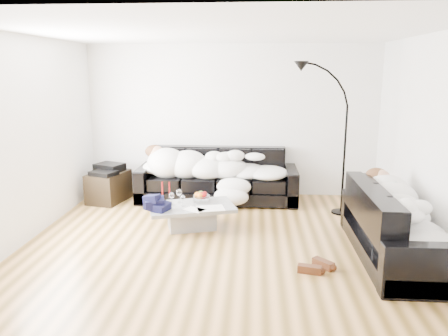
# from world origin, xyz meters

# --- Properties ---
(ground) EXTENTS (5.00, 5.00, 0.00)m
(ground) POSITION_xyz_m (0.00, 0.00, 0.00)
(ground) COLOR brown
(ground) RESTS_ON ground
(wall_back) EXTENTS (5.00, 0.02, 2.60)m
(wall_back) POSITION_xyz_m (0.00, 2.25, 1.30)
(wall_back) COLOR silver
(wall_back) RESTS_ON ground
(wall_left) EXTENTS (0.02, 4.50, 2.60)m
(wall_left) POSITION_xyz_m (-2.50, 0.00, 1.30)
(wall_left) COLOR silver
(wall_left) RESTS_ON ground
(wall_right) EXTENTS (0.02, 4.50, 2.60)m
(wall_right) POSITION_xyz_m (2.50, 0.00, 1.30)
(wall_right) COLOR silver
(wall_right) RESTS_ON ground
(ceiling) EXTENTS (5.00, 5.00, 0.00)m
(ceiling) POSITION_xyz_m (0.00, 0.00, 2.60)
(ceiling) COLOR white
(ceiling) RESTS_ON ground
(sofa_back) EXTENTS (2.65, 0.92, 0.87)m
(sofa_back) POSITION_xyz_m (-0.22, 1.80, 0.43)
(sofa_back) COLOR black
(sofa_back) RESTS_ON ground
(sofa_right) EXTENTS (0.89, 2.07, 0.84)m
(sofa_right) POSITION_xyz_m (2.07, -0.37, 0.42)
(sofa_right) COLOR black
(sofa_right) RESTS_ON ground
(sleeper_back) EXTENTS (2.24, 0.78, 0.45)m
(sleeper_back) POSITION_xyz_m (-0.22, 1.75, 0.64)
(sleeper_back) COLOR white
(sleeper_back) RESTS_ON sofa_back
(sleeper_right) EXTENTS (0.75, 1.77, 0.43)m
(sleeper_right) POSITION_xyz_m (2.07, -0.37, 0.64)
(sleeper_right) COLOR white
(sleeper_right) RESTS_ON sofa_right
(teal_cushion) EXTENTS (0.42, 0.38, 0.20)m
(teal_cushion) POSITION_xyz_m (2.01, 0.27, 0.72)
(teal_cushion) COLOR #0B5350
(teal_cushion) RESTS_ON sofa_right
(coffee_table) EXTENTS (1.30, 0.99, 0.34)m
(coffee_table) POSITION_xyz_m (-0.46, 0.43, 0.17)
(coffee_table) COLOR #939699
(coffee_table) RESTS_ON ground
(fruit_bowl) EXTENTS (0.31, 0.31, 0.15)m
(fruit_bowl) POSITION_xyz_m (-0.34, 0.61, 0.41)
(fruit_bowl) COLOR white
(fruit_bowl) RESTS_ON coffee_table
(wine_glass_a) EXTENTS (0.10, 0.10, 0.19)m
(wine_glass_a) POSITION_xyz_m (-0.65, 0.55, 0.43)
(wine_glass_a) COLOR white
(wine_glass_a) RESTS_ON coffee_table
(wine_glass_b) EXTENTS (0.09, 0.09, 0.17)m
(wine_glass_b) POSITION_xyz_m (-0.74, 0.44, 0.42)
(wine_glass_b) COLOR white
(wine_glass_b) RESTS_ON coffee_table
(wine_glass_c) EXTENTS (0.07, 0.07, 0.15)m
(wine_glass_c) POSITION_xyz_m (-0.58, 0.39, 0.41)
(wine_glass_c) COLOR white
(wine_glass_c) RESTS_ON coffee_table
(candle_left) EXTENTS (0.06, 0.06, 0.26)m
(candle_left) POSITION_xyz_m (-0.91, 0.67, 0.47)
(candle_left) COLOR maroon
(candle_left) RESTS_ON coffee_table
(candle_right) EXTENTS (0.05, 0.05, 0.25)m
(candle_right) POSITION_xyz_m (-0.82, 0.70, 0.46)
(candle_right) COLOR maroon
(candle_right) RESTS_ON coffee_table
(newspaper_a) EXTENTS (0.42, 0.36, 0.01)m
(newspaper_a) POSITION_xyz_m (-0.18, 0.30, 0.34)
(newspaper_a) COLOR silver
(newspaper_a) RESTS_ON coffee_table
(newspaper_b) EXTENTS (0.33, 0.30, 0.01)m
(newspaper_b) POSITION_xyz_m (-0.39, 0.22, 0.34)
(newspaper_b) COLOR silver
(newspaper_b) RESTS_ON coffee_table
(navy_jacket) EXTENTS (0.32, 0.27, 0.16)m
(navy_jacket) POSITION_xyz_m (-0.92, 0.19, 0.50)
(navy_jacket) COLOR black
(navy_jacket) RESTS_ON coffee_table
(shoes) EXTENTS (0.52, 0.46, 0.10)m
(shoes) POSITION_xyz_m (1.10, -0.79, 0.05)
(shoes) COLOR #472311
(shoes) RESTS_ON ground
(av_cabinet) EXTENTS (0.64, 0.81, 0.50)m
(av_cabinet) POSITION_xyz_m (-2.04, 1.62, 0.25)
(av_cabinet) COLOR black
(av_cabinet) RESTS_ON ground
(stereo) EXTENTS (0.54, 0.48, 0.13)m
(stereo) POSITION_xyz_m (-2.04, 1.62, 0.56)
(stereo) COLOR black
(stereo) RESTS_ON av_cabinet
(floor_lamp) EXTENTS (0.76, 0.35, 2.02)m
(floor_lamp) POSITION_xyz_m (1.75, 1.26, 1.01)
(floor_lamp) COLOR black
(floor_lamp) RESTS_ON ground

